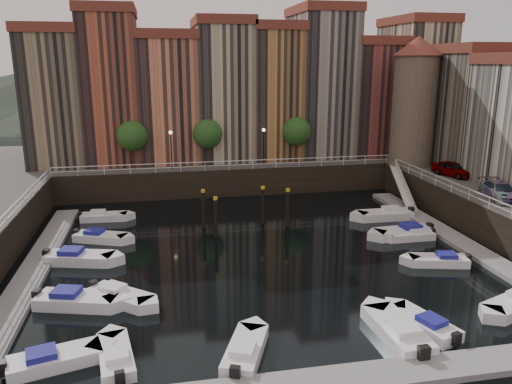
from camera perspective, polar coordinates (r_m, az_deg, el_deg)
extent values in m
plane|color=black|center=(39.12, 0.27, -6.67)|extent=(200.00, 200.00, 0.00)
cube|color=black|center=(63.42, -4.32, 3.11)|extent=(80.00, 20.00, 3.00)
cube|color=gray|center=(38.56, -24.00, -8.07)|extent=(2.00, 28.00, 0.35)
cube|color=gray|center=(44.14, 21.73, -4.99)|extent=(2.00, 28.00, 0.35)
cube|color=gray|center=(24.52, 8.58, -20.66)|extent=(30.00, 2.00, 0.35)
cone|color=#2D382D|center=(147.66, -20.28, 11.10)|extent=(80.00, 80.00, 14.00)
cone|color=#2D382D|center=(146.30, -6.38, 12.66)|extent=(100.00, 100.00, 18.00)
cone|color=#2D382D|center=(153.35, 7.08, 11.62)|extent=(70.00, 70.00, 12.00)
cube|color=#837153|center=(60.34, -21.66, 9.69)|extent=(6.00, 10.00, 14.00)
cube|color=brown|center=(60.27, -22.37, 16.78)|extent=(6.30, 10.30, 1.00)
cube|color=#A64D34|center=(59.50, -16.07, 11.06)|extent=(5.80, 10.00, 16.00)
cube|color=brown|center=(59.63, -16.69, 19.22)|extent=(6.10, 10.30, 1.00)
cube|color=#D47957|center=(59.38, -9.98, 10.19)|extent=(6.50, 10.00, 13.50)
cube|color=brown|center=(59.27, -10.31, 17.18)|extent=(6.80, 10.30, 1.00)
cube|color=tan|center=(59.79, -3.81, 11.12)|extent=(6.20, 10.00, 15.00)
cube|color=brown|center=(59.81, -3.95, 18.79)|extent=(6.50, 10.30, 1.00)
cube|color=#AF7640|center=(60.83, 1.82, 10.98)|extent=(5.60, 10.00, 14.50)
cube|color=brown|center=(60.81, 1.88, 18.28)|extent=(5.90, 10.30, 1.00)
cube|color=gray|center=(62.37, 7.33, 11.88)|extent=(6.40, 10.00, 16.50)
cube|color=brown|center=(62.55, 7.61, 19.91)|extent=(6.70, 10.30, 1.00)
cube|color=brown|center=(64.68, 12.59, 10.20)|extent=(6.00, 10.00, 13.00)
cube|color=brown|center=(64.54, 12.95, 16.40)|extent=(6.30, 10.30, 1.00)
cube|color=#BCAD8A|center=(67.18, 17.40, 11.12)|extent=(5.90, 10.00, 15.50)
cube|color=brown|center=(67.25, 17.97, 18.13)|extent=(6.20, 10.30, 1.00)
cube|color=#6B6251|center=(58.59, 24.36, 8.31)|extent=(9.00, 8.00, 12.00)
cube|color=brown|center=(58.36, 25.06, 14.64)|extent=(9.30, 8.30, 1.00)
cylinder|color=#6B5B4C|center=(57.30, 17.53, 8.81)|extent=(4.60, 4.60, 12.00)
cone|color=brown|center=(57.07, 18.08, 15.61)|extent=(5.20, 5.20, 2.00)
cylinder|color=black|center=(54.92, -13.83, 3.76)|extent=(0.30, 0.30, 2.40)
sphere|color=#1E4719|center=(54.53, -13.98, 6.24)|extent=(3.20, 3.20, 3.20)
cylinder|color=black|center=(55.08, -5.48, 4.16)|extent=(0.30, 0.30, 2.40)
sphere|color=#1E4719|center=(54.69, -5.54, 6.63)|extent=(3.20, 3.20, 3.20)
cylinder|color=black|center=(56.89, 4.63, 4.52)|extent=(0.30, 0.30, 2.40)
sphere|color=#1E4719|center=(56.51, 4.68, 6.92)|extent=(3.20, 3.20, 3.20)
cylinder|color=black|center=(53.73, -9.65, 4.61)|extent=(0.12, 0.12, 4.00)
sphere|color=#FFD88C|center=(53.41, -9.75, 6.73)|extent=(0.36, 0.36, 0.36)
cylinder|color=black|center=(54.85, 0.88, 5.03)|extent=(0.12, 0.12, 4.00)
sphere|color=#FFD88C|center=(54.55, 0.89, 7.10)|extent=(0.36, 0.36, 0.36)
cube|color=white|center=(53.21, -3.09, 3.55)|extent=(36.00, 0.08, 0.08)
cube|color=white|center=(53.30, -3.08, 3.08)|extent=(36.00, 0.06, 0.06)
cube|color=white|center=(44.07, 24.17, -0.13)|extent=(0.08, 34.00, 0.08)
cube|color=white|center=(44.18, 24.11, -0.69)|extent=(0.06, 34.00, 0.06)
cube|color=white|center=(37.82, -27.25, -2.81)|extent=(0.08, 34.00, 0.08)
cube|color=white|center=(37.95, -27.17, -3.46)|extent=(0.06, 34.00, 0.06)
cube|color=white|center=(53.23, 16.45, 0.54)|extent=(2.78, 8.26, 2.81)
cube|color=white|center=(53.11, 16.49, 1.06)|extent=(1.93, 8.32, 3.65)
cylinder|color=black|center=(41.63, -4.61, -3.18)|extent=(0.32, 0.32, 3.60)
cylinder|color=gold|center=(41.10, -4.66, -0.73)|extent=(0.36, 0.36, 0.25)
cylinder|color=black|center=(44.01, -6.01, -2.21)|extent=(0.32, 0.32, 3.60)
cylinder|color=gold|center=(43.50, -6.08, 0.12)|extent=(0.36, 0.36, 0.25)
cylinder|color=black|center=(44.17, 3.63, -2.10)|extent=(0.32, 0.32, 3.60)
cylinder|color=gold|center=(43.66, 3.67, 0.23)|extent=(0.36, 0.36, 0.25)
cylinder|color=black|center=(44.88, 0.78, -1.79)|extent=(0.32, 0.32, 3.60)
cylinder|color=gold|center=(44.39, 0.79, 0.50)|extent=(0.36, 0.36, 0.25)
cube|color=white|center=(27.24, -21.94, -17.41)|extent=(4.59, 2.71, 0.73)
cube|color=navy|center=(27.01, -23.32, -16.76)|extent=(1.62, 1.49, 0.49)
cube|color=black|center=(27.17, -26.93, -17.49)|extent=(0.46, 0.56, 0.68)
cube|color=white|center=(32.47, -19.71, -11.67)|extent=(5.15, 3.11, 0.82)
cube|color=navy|center=(32.53, -20.86, -10.77)|extent=(1.84, 1.68, 0.55)
cube|color=black|center=(33.44, -23.76, -10.77)|extent=(0.52, 0.63, 0.77)
cube|color=white|center=(38.84, -19.44, -7.21)|extent=(5.15, 3.04, 0.82)
cube|color=navy|center=(38.93, -20.40, -6.46)|extent=(1.82, 1.67, 0.55)
cube|color=black|center=(39.79, -22.84, -6.59)|extent=(0.51, 0.63, 0.77)
cube|color=white|center=(42.82, -17.27, -5.02)|extent=(4.56, 3.11, 0.73)
cube|color=navy|center=(42.95, -18.00, -4.40)|extent=(1.69, 1.58, 0.48)
cube|color=black|center=(43.81, -19.88, -4.46)|extent=(0.49, 0.57, 0.68)
cube|color=white|center=(48.28, -16.96, -2.76)|extent=(4.19, 1.83, 0.70)
cube|color=white|center=(48.26, -17.65, -2.31)|extent=(1.37, 1.20, 0.47)
cube|color=black|center=(48.62, -19.47, -2.56)|extent=(0.35, 0.49, 0.65)
cube|color=white|center=(38.72, 20.11, -7.42)|extent=(4.32, 2.50, 0.69)
cube|color=navy|center=(38.74, 20.96, -6.83)|extent=(1.52, 1.38, 0.46)
cube|color=black|center=(39.32, 23.12, -7.02)|extent=(0.42, 0.53, 0.65)
cube|color=white|center=(43.26, 17.17, -4.84)|extent=(3.89, 1.50, 0.66)
cube|color=white|center=(43.38, 17.83, -4.29)|extent=(1.24, 1.06, 0.44)
cube|color=black|center=(44.16, 19.53, -4.34)|extent=(0.31, 0.44, 0.62)
cube|color=white|center=(43.60, 16.47, -4.54)|extent=(4.96, 2.24, 0.82)
cube|color=navy|center=(43.79, 17.26, -3.84)|extent=(1.64, 1.43, 0.55)
cube|color=black|center=(44.87, 19.25, -3.85)|extent=(0.43, 0.58, 0.77)
cube|color=white|center=(48.01, 14.50, -2.61)|extent=(4.99, 2.02, 0.84)
cube|color=white|center=(48.14, 15.27, -1.99)|extent=(1.60, 1.39, 0.56)
cube|color=black|center=(49.02, 17.28, -2.11)|extent=(0.41, 0.57, 0.79)
cube|color=white|center=(26.62, -15.75, -17.70)|extent=(2.19, 4.20, 0.68)
cube|color=white|center=(25.94, -15.70, -17.57)|extent=(1.29, 1.44, 0.45)
cube|color=black|center=(24.74, -15.31, -19.79)|extent=(0.50, 0.39, 0.64)
cube|color=white|center=(26.13, -1.22, -17.70)|extent=(3.10, 4.54, 0.72)
cube|color=white|center=(25.43, -1.51, -17.57)|extent=(1.57, 1.68, 0.48)
cube|color=black|center=(24.21, -2.40, -19.98)|extent=(0.57, 0.49, 0.67)
cube|color=white|center=(28.62, 15.78, -15.08)|extent=(2.11, 5.02, 0.84)
cube|color=white|center=(27.87, 16.54, -14.82)|extent=(1.41, 1.63, 0.56)
cube|color=black|center=(26.59, 18.60, -17.10)|extent=(0.58, 0.42, 0.79)
cube|color=white|center=(29.84, 18.50, -14.11)|extent=(2.89, 4.50, 0.72)
cube|color=navy|center=(29.31, 19.42, -13.79)|extent=(1.51, 1.63, 0.48)
cube|color=black|center=(28.54, 21.91, -15.30)|extent=(0.56, 0.47, 0.67)
imported|color=gray|center=(53.51, 21.54, 2.37)|extent=(3.04, 4.70, 1.49)
imported|color=gray|center=(46.25, 26.08, 0.00)|extent=(2.88, 5.15, 1.41)
cube|color=white|center=(32.25, -15.22, -11.55)|extent=(4.40, 4.06, 0.74)
cube|color=white|center=(32.44, -16.05, -10.58)|extent=(1.82, 1.79, 0.49)
cube|color=black|center=(33.64, -18.09, -10.17)|extent=(0.58, 0.60, 0.69)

